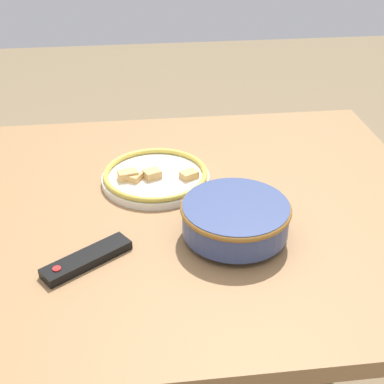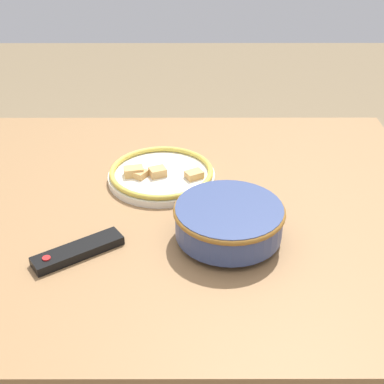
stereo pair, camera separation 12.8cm
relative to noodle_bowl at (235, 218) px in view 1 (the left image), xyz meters
The scene contains 4 objects.
dining_table 0.22m from the noodle_bowl, 53.68° to the right, with size 1.27×1.05×0.75m.
noodle_bowl is the anchor object (origin of this frame).
food_plate 0.31m from the noodle_bowl, 58.52° to the right, with size 0.28×0.28×0.04m.
tv_remote 0.33m from the noodle_bowl, ahead, with size 0.19×0.15×0.02m.
Camera 1 is at (0.10, 1.09, 1.46)m, focal length 50.00 mm.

